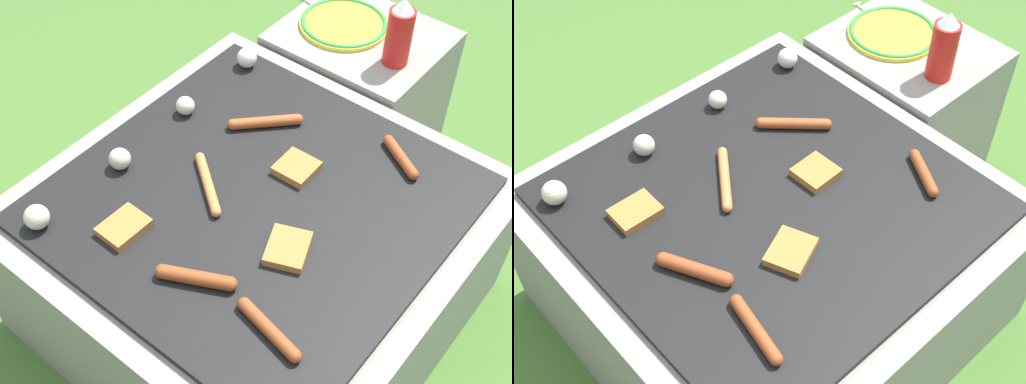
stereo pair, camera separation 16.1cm
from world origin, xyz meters
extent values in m
plane|color=#47702D|center=(0.00, 0.00, 0.00)|extent=(14.00, 14.00, 0.00)
cube|color=gray|center=(0.00, 0.00, 0.21)|extent=(0.95, 0.95, 0.42)
cube|color=black|center=(0.00, 0.00, 0.42)|extent=(0.84, 0.84, 0.02)
cube|color=gray|center=(0.69, 0.16, 0.22)|extent=(0.40, 0.46, 0.43)
cylinder|color=#A34C23|center=(0.20, 0.14, 0.45)|extent=(0.14, 0.13, 0.03)
sphere|color=#A34C23|center=(0.14, 0.19, 0.45)|extent=(0.03, 0.03, 0.03)
sphere|color=#A34C23|center=(0.26, 0.08, 0.45)|extent=(0.03, 0.03, 0.03)
cylinder|color=#93421E|center=(0.31, -0.19, 0.45)|extent=(0.09, 0.12, 0.03)
sphere|color=#93421E|center=(0.34, -0.14, 0.45)|extent=(0.03, 0.03, 0.03)
sphere|color=#93421E|center=(0.28, -0.25, 0.45)|extent=(0.03, 0.03, 0.03)
cylinder|color=#C6753D|center=(-0.04, 0.11, 0.45)|extent=(0.12, 0.16, 0.02)
sphere|color=#C6753D|center=(-0.10, 0.04, 0.45)|extent=(0.02, 0.02, 0.02)
sphere|color=#C6753D|center=(0.01, 0.18, 0.45)|extent=(0.02, 0.02, 0.02)
cylinder|color=#93421E|center=(-0.26, -0.24, 0.45)|extent=(0.06, 0.15, 0.03)
sphere|color=#93421E|center=(-0.27, -0.32, 0.45)|extent=(0.03, 0.03, 0.03)
sphere|color=#93421E|center=(-0.24, -0.17, 0.45)|extent=(0.03, 0.03, 0.03)
cylinder|color=#93421E|center=(-0.26, -0.05, 0.45)|extent=(0.09, 0.14, 0.03)
sphere|color=#93421E|center=(-0.23, -0.12, 0.45)|extent=(0.03, 0.03, 0.03)
sphere|color=#93421E|center=(-0.29, 0.01, 0.45)|extent=(0.03, 0.03, 0.03)
cube|color=#B27033|center=(-0.26, 0.16, 0.44)|extent=(0.10, 0.08, 0.02)
cube|color=#B27033|center=(-0.08, -0.15, 0.44)|extent=(0.13, 0.12, 0.02)
cube|color=#B27033|center=(0.13, -0.02, 0.44)|extent=(0.09, 0.09, 0.02)
sphere|color=beige|center=(-0.36, 0.32, 0.46)|extent=(0.06, 0.06, 0.06)
sphere|color=beige|center=(-0.12, 0.31, 0.46)|extent=(0.05, 0.05, 0.05)
sphere|color=beige|center=(0.11, 0.32, 0.46)|extent=(0.05, 0.05, 0.05)
sphere|color=silver|center=(0.36, 0.33, 0.46)|extent=(0.05, 0.05, 0.05)
cylinder|color=yellow|center=(0.69, 0.23, 0.44)|extent=(0.26, 0.26, 0.01)
torus|color=#338C3F|center=(0.69, 0.23, 0.44)|extent=(0.25, 0.25, 0.01)
cylinder|color=red|center=(0.63, 0.02, 0.52)|extent=(0.07, 0.07, 0.16)
cone|color=white|center=(0.63, 0.02, 0.61)|extent=(0.06, 0.06, 0.04)
cylinder|color=silver|center=(0.71, 0.32, 0.44)|extent=(0.04, 0.16, 0.01)
camera|label=1|loc=(-0.84, -0.68, 1.65)|focal=50.00mm
camera|label=2|loc=(-0.73, -0.80, 1.65)|focal=50.00mm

